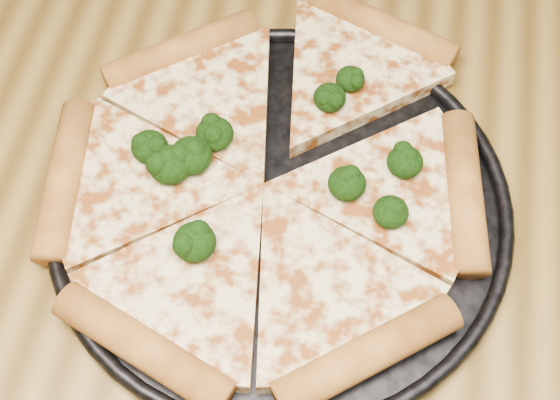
# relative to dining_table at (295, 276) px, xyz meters

# --- Properties ---
(dining_table) EXTENTS (1.20, 0.90, 0.75)m
(dining_table) POSITION_rel_dining_table_xyz_m (0.00, 0.00, 0.00)
(dining_table) COLOR brown
(dining_table) RESTS_ON ground
(pizza_pan) EXTENTS (0.35, 0.35, 0.02)m
(pizza_pan) POSITION_rel_dining_table_xyz_m (-0.01, 0.01, 0.10)
(pizza_pan) COLOR black
(pizza_pan) RESTS_ON dining_table
(pizza) EXTENTS (0.34, 0.39, 0.03)m
(pizza) POSITION_rel_dining_table_xyz_m (-0.03, 0.02, 0.11)
(pizza) COLOR beige
(pizza) RESTS_ON pizza_pan
(broccoli_florets) EXTENTS (0.22, 0.19, 0.02)m
(broccoli_florets) POSITION_rel_dining_table_xyz_m (-0.04, 0.03, 0.12)
(broccoli_florets) COLOR black
(broccoli_florets) RESTS_ON pizza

